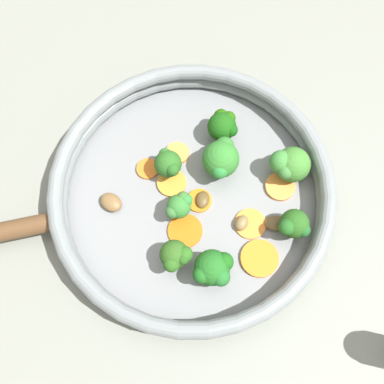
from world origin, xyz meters
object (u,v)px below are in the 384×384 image
(mushroom_piece_3, at_px, (275,223))
(mushroom_piece_0, at_px, (111,206))
(carrot_slice_1, at_px, (148,169))
(broccoli_floret_4, at_px, (290,165))
(broccoli_floret_2, at_px, (213,269))
(broccoli_floret_7, at_px, (223,125))
(carrot_slice_0, at_px, (259,258))
(broccoli_floret_6, at_px, (176,256))
(mushroom_piece_2, at_px, (242,223))
(carrot_slice_3, at_px, (250,224))
(broccoli_floret_5, at_px, (293,225))
(carrot_slice_5, at_px, (172,183))
(skillet, at_px, (192,197))
(carrot_slice_2, at_px, (185,231))
(mushroom_piece_1, at_px, (202,200))
(carrot_slice_6, at_px, (199,201))
(broccoli_floret_1, at_px, (179,206))
(carrot_slice_7, at_px, (177,153))
(broccoli_floret_0, at_px, (168,164))
(broccoli_floret_3, at_px, (221,159))
(carrot_slice_4, at_px, (280,188))

(mushroom_piece_3, bearing_deg, mushroom_piece_0, -12.16)
(carrot_slice_1, distance_m, mushroom_piece_3, 0.18)
(carrot_slice_1, height_order, broccoli_floret_4, broccoli_floret_4)
(broccoli_floret_2, height_order, broccoli_floret_7, broccoli_floret_2)
(carrot_slice_0, bearing_deg, broccoli_floret_7, -81.86)
(broccoli_floret_6, relative_size, mushroom_piece_2, 2.19)
(carrot_slice_0, bearing_deg, broccoli_floret_2, 10.40)
(carrot_slice_3, relative_size, broccoli_floret_2, 0.81)
(broccoli_floret_5, relative_size, mushroom_piece_0, 1.51)
(carrot_slice_1, bearing_deg, mushroom_piece_3, 149.17)
(carrot_slice_3, distance_m, broccoli_floret_2, 0.08)
(carrot_slice_5, xyz_separation_m, broccoli_floret_4, (-0.15, 0.00, 0.02))
(carrot_slice_0, height_order, mushroom_piece_0, mushroom_piece_0)
(broccoli_floret_4, relative_size, mushroom_piece_2, 2.52)
(carrot_slice_5, bearing_deg, mushroom_piece_3, 151.05)
(carrot_slice_3, distance_m, mushroom_piece_3, 0.03)
(skillet, bearing_deg, broccoli_floret_5, 153.05)
(broccoli_floret_2, relative_size, broccoli_floret_6, 1.06)
(mushroom_piece_2, bearing_deg, carrot_slice_2, 1.13)
(broccoli_floret_6, height_order, mushroom_piece_0, broccoli_floret_6)
(mushroom_piece_1, relative_size, mushroom_piece_3, 0.90)
(carrot_slice_6, height_order, broccoli_floret_7, broccoli_floret_7)
(carrot_slice_2, bearing_deg, carrot_slice_5, -80.41)
(carrot_slice_3, xyz_separation_m, broccoli_floret_1, (0.09, -0.03, 0.02))
(broccoli_floret_1, height_order, broccoli_floret_2, broccoli_floret_2)
(carrot_slice_5, distance_m, carrot_slice_7, 0.04)
(carrot_slice_7, relative_size, mushroom_piece_1, 1.33)
(broccoli_floret_1, xyz_separation_m, mushroom_piece_2, (-0.08, 0.02, -0.02))
(carrot_slice_7, height_order, mushroom_piece_0, mushroom_piece_0)
(carrot_slice_7, distance_m, broccoli_floret_6, 0.15)
(mushroom_piece_2, relative_size, mushroom_piece_3, 0.81)
(broccoli_floret_0, distance_m, mushroom_piece_1, 0.06)
(carrot_slice_7, bearing_deg, mushroom_piece_0, 36.10)
(broccoli_floret_3, height_order, broccoli_floret_5, broccoli_floret_3)
(carrot_slice_0, bearing_deg, carrot_slice_5, -48.24)
(skillet, relative_size, carrot_slice_4, 8.68)
(carrot_slice_0, xyz_separation_m, carrot_slice_6, (0.07, -0.08, -0.00))
(carrot_slice_1, relative_size, mushroom_piece_0, 0.97)
(broccoli_floret_1, relative_size, broccoli_floret_7, 0.87)
(broccoli_floret_1, bearing_deg, carrot_slice_0, 142.54)
(carrot_slice_5, xyz_separation_m, broccoli_floret_3, (-0.07, -0.02, 0.03))
(carrot_slice_0, xyz_separation_m, broccoli_floret_2, (0.06, 0.01, 0.03))
(carrot_slice_4, height_order, broccoli_floret_5, broccoli_floret_5)
(carrot_slice_5, distance_m, mushroom_piece_0, 0.08)
(broccoli_floret_4, bearing_deg, carrot_slice_2, 25.05)
(carrot_slice_1, height_order, carrot_slice_6, same)
(broccoli_floret_3, bearing_deg, carrot_slice_0, 104.97)
(carrot_slice_4, distance_m, carrot_slice_5, 0.14)
(carrot_slice_2, bearing_deg, broccoli_floret_7, -115.97)
(carrot_slice_7, distance_m, broccoli_floret_7, 0.07)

